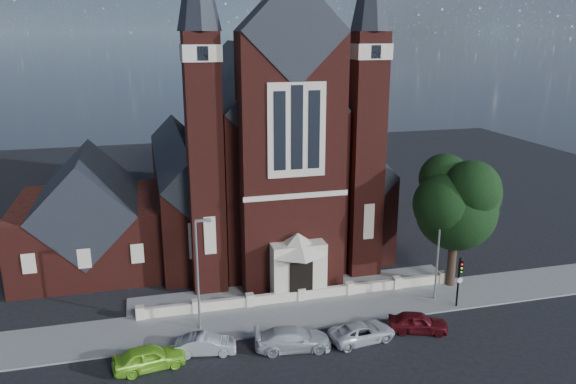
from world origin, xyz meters
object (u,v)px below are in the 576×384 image
church (257,154)px  street_lamp_left (199,269)px  street_tree (460,205)px  traffic_signal (459,276)px  car_lime_van (149,357)px  car_white_suv (362,332)px  car_silver_a (206,344)px  street_lamp_right (440,244)px  car_dark_red (418,322)px  parish_hall (89,222)px  car_silver_b (293,339)px

church → street_lamp_left: bearing=-112.7°
street_lamp_left → street_tree: bearing=4.8°
traffic_signal → street_lamp_left: bearing=175.2°
church → car_lime_van: size_ratio=7.93×
car_white_suv → street_lamp_left: bearing=60.4°
traffic_signal → car_silver_a: bearing=-175.6°
church → traffic_signal: bearing=-61.8°
car_lime_van → street_lamp_left: bearing=-51.7°
car_lime_van → car_silver_a: size_ratio=1.13×
street_lamp_right → traffic_signal: 2.71m
street_lamp_left → car_dark_red: street_lamp_left is taller
street_lamp_right → car_silver_a: 18.72m
car_silver_a → street_lamp_right: bearing=-71.2°
church → car_dark_red: 24.99m
parish_hall → car_lime_van: 18.69m
church → car_white_suv: 24.38m
traffic_signal → car_dark_red: (-4.47, -2.42, -1.89)m
church → traffic_signal: size_ratio=8.72×
street_tree → street_lamp_right: 3.84m
street_tree → car_silver_a: bearing=-167.0°
car_lime_van → car_dark_red: size_ratio=1.08×
parish_hall → car_lime_van: (4.51, -17.84, -3.26)m
parish_hall → street_tree: street_tree is taller
church → street_lamp_left: 20.84m
car_white_suv → parish_hall: bearing=37.6°
street_lamp_left → car_white_suv: size_ratio=1.78×
street_lamp_left → car_dark_red: size_ratio=1.98×
parish_hall → car_dark_red: 29.02m
parish_hall → car_dark_red: size_ratio=2.98×
car_silver_a → car_silver_b: bearing=-90.1°
car_white_suv → car_dark_red: size_ratio=1.11×
church → parish_hall: bearing=-162.8°
church → car_silver_b: size_ratio=6.99×
street_tree → street_lamp_left: (-20.51, -1.71, -2.36)m
street_tree → car_silver_b: (-14.98, -5.67, -6.23)m
car_white_suv → traffic_signal: bearing=-81.3°
car_lime_van → car_white_suv: size_ratio=0.97×
street_lamp_right → car_silver_a: size_ratio=2.08×
parish_hall → car_silver_b: (13.62, -17.97, -3.29)m
car_dark_red → car_lime_van: bearing=109.2°
church → car_silver_b: church is taller
street_lamp_right → car_lime_van: street_lamp_right is taller
street_lamp_left → car_silver_b: street_lamp_left is taller
church → car_dark_red: (6.53, -22.93, -7.49)m
car_silver_a → car_lime_van: bearing=111.9°
church → street_lamp_right: (10.09, -18.94, -3.59)m
street_lamp_right → car_white_suv: size_ratio=1.78×
parish_hall → street_tree: 31.27m
street_tree → traffic_signal: (-1.60, -3.28, -4.38)m
street_tree → car_lime_van: street_tree is taller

